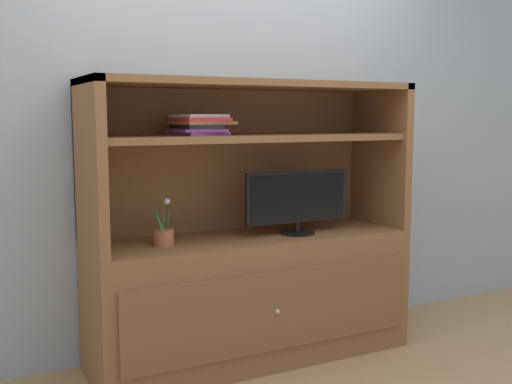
{
  "coord_description": "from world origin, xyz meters",
  "views": [
    {
      "loc": [
        -1.51,
        -2.57,
        1.35
      ],
      "look_at": [
        0.0,
        0.35,
        0.95
      ],
      "focal_mm": 42.93,
      "sensor_mm": 36.0,
      "label": 1
    }
  ],
  "objects_px": {
    "media_console": "(252,270)",
    "tv_monitor": "(298,200)",
    "magazine_stack": "(197,125)",
    "potted_plant": "(164,236)"
  },
  "relations": [
    {
      "from": "tv_monitor",
      "to": "magazine_stack",
      "type": "relative_size",
      "value": 1.83
    },
    {
      "from": "magazine_stack",
      "to": "media_console",
      "type": "bearing_deg",
      "value": 1.34
    },
    {
      "from": "potted_plant",
      "to": "magazine_stack",
      "type": "bearing_deg",
      "value": 6.31
    },
    {
      "from": "magazine_stack",
      "to": "potted_plant",
      "type": "bearing_deg",
      "value": -173.69
    },
    {
      "from": "tv_monitor",
      "to": "magazine_stack",
      "type": "bearing_deg",
      "value": 173.72
    },
    {
      "from": "media_console",
      "to": "potted_plant",
      "type": "xyz_separation_m",
      "value": [
        -0.52,
        -0.03,
        0.25
      ]
    },
    {
      "from": "tv_monitor",
      "to": "magazine_stack",
      "type": "distance_m",
      "value": 0.71
    },
    {
      "from": "tv_monitor",
      "to": "magazine_stack",
      "type": "xyz_separation_m",
      "value": [
        -0.57,
        0.06,
        0.42
      ]
    },
    {
      "from": "media_console",
      "to": "tv_monitor",
      "type": "relative_size",
      "value": 2.78
    },
    {
      "from": "tv_monitor",
      "to": "potted_plant",
      "type": "relative_size",
      "value": 2.34
    }
  ]
}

